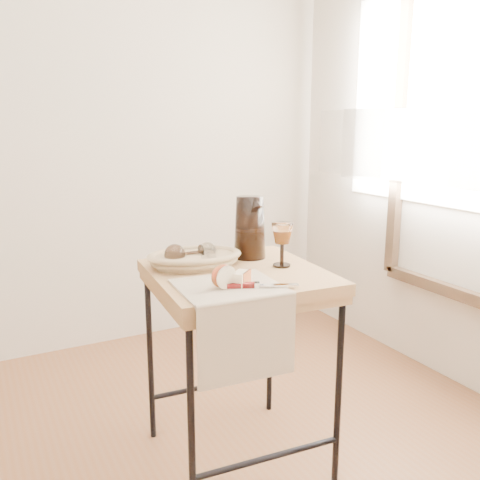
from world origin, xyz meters
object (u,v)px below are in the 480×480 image
side_table (238,368)px  bread_basket (195,260)px  tea_towel (229,286)px  goblet_lying_a (186,253)px  goblet_lying_b (208,254)px  wine_goblet (282,244)px  apple_half (222,276)px  table_knife (259,284)px  pitcher (250,227)px

side_table → bread_basket: (-0.12, 0.12, 0.42)m
side_table → tea_towel: bearing=-125.7°
goblet_lying_a → goblet_lying_b: (0.07, -0.03, -0.00)m
side_table → goblet_lying_b: goblet_lying_b is taller
bread_basket → wine_goblet: wine_goblet is taller
tea_towel → apple_half: apple_half is taller
bread_basket → table_knife: bearing=-66.2°
pitcher → apple_half: pitcher is taller
tea_towel → apple_half: size_ratio=3.94×
side_table → apple_half: (-0.14, -0.17, 0.43)m
goblet_lying_b → table_knife: (0.04, -0.33, -0.03)m
tea_towel → goblet_lying_a: bearing=99.9°
tea_towel → bread_basket: (-0.00, 0.29, 0.02)m
side_table → wine_goblet: 0.51m
tea_towel → wine_goblet: size_ratio=1.95×
side_table → pitcher: 0.55m
bread_basket → goblet_lying_a: 0.04m
wine_goblet → table_knife: 0.30m
side_table → goblet_lying_b: bearing=124.7°
tea_towel → wine_goblet: 0.33m
goblet_lying_a → wine_goblet: (0.32, -0.16, 0.03)m
goblet_lying_a → bread_basket: bearing=155.4°
side_table → table_knife: bearing=-99.1°
wine_goblet → apple_half: (-0.32, -0.14, -0.04)m
bread_basket → wine_goblet: (0.30, -0.15, 0.06)m
goblet_lying_b → tea_towel: bearing=-168.7°
side_table → table_knife: table_knife is taller
tea_towel → goblet_lying_a: (-0.03, 0.30, 0.05)m
bread_basket → table_knife: 0.36m
wine_goblet → table_knife: bearing=-136.9°
wine_goblet → apple_half: bearing=-155.9°
pitcher → goblet_lying_a: bearing=177.0°
side_table → tea_towel: size_ratio=2.34×
bread_basket → table_knife: bread_basket is taller
goblet_lying_a → wine_goblet: size_ratio=0.77×
tea_towel → goblet_lying_b: 0.27m
apple_half → goblet_lying_b: bearing=63.3°
side_table → goblet_lying_a: goblet_lying_a is taller
bread_basket → tea_towel: bearing=-79.4°
table_knife → pitcher: bearing=88.7°
apple_half → side_table: bearing=37.6°
table_knife → side_table: bearing=104.1°
side_table → apple_half: 0.49m
side_table → goblet_lying_b: size_ratio=6.62×
tea_towel → bread_basket: bearing=94.6°
wine_goblet → side_table: bearing=171.8°
goblet_lying_b → apple_half: bearing=-173.9°
goblet_lying_b → wine_goblet: bearing=-96.6°
goblet_lying_a → table_knife: (0.11, -0.36, -0.04)m
bread_basket → goblet_lying_b: (0.05, -0.02, 0.02)m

